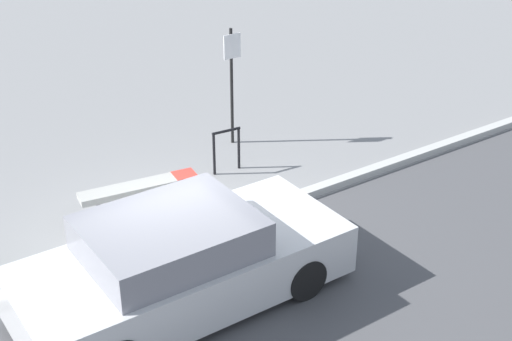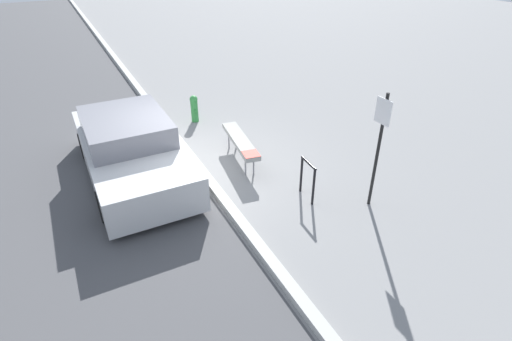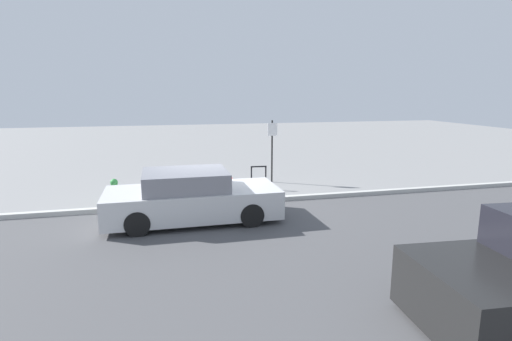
{
  "view_description": "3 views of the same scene",
  "coord_description": "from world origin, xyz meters",
  "views": [
    {
      "loc": [
        -4.02,
        -8.24,
        5.97
      ],
      "look_at": [
        1.38,
        -0.31,
        1.0
      ],
      "focal_mm": 50.0,
      "sensor_mm": 36.0,
      "label": 1
    },
    {
      "loc": [
        7.51,
        -2.38,
        4.64
      ],
      "look_at": [
        1.63,
        0.63,
        0.68
      ],
      "focal_mm": 28.0,
      "sensor_mm": 36.0,
      "label": 2
    },
    {
      "loc": [
        -1.22,
        -11.43,
        3.31
      ],
      "look_at": [
        1.7,
        0.6,
        0.87
      ],
      "focal_mm": 28.0,
      "sensor_mm": 36.0,
      "label": 3
    }
  ],
  "objects": [
    {
      "name": "fire_hydrant",
      "position": [
        -2.61,
        0.85,
        0.41
      ],
      "size": [
        0.36,
        0.22,
        0.77
      ],
      "color": "#338C3F",
      "rests_on": "ground_plane"
    },
    {
      "name": "bike_rack",
      "position": [
        2.02,
        1.57,
        0.5
      ],
      "size": [
        0.55,
        0.09,
        0.83
      ],
      "rotation": [
        0.0,
        0.0,
        -0.08
      ],
      "color": "black",
      "rests_on": "ground_plane"
    },
    {
      "name": "road_strip",
      "position": [
        0.0,
        -5.15,
        0.0
      ],
      "size": [
        60.0,
        10.0,
        0.01
      ],
      "color": "#4C4C4F",
      "rests_on": "ground_plane"
    },
    {
      "name": "sign_post",
      "position": [
        2.78,
        2.54,
        1.38
      ],
      "size": [
        0.36,
        0.08,
        2.3
      ],
      "color": "black",
      "rests_on": "ground_plane"
    },
    {
      "name": "curb",
      "position": [
        0.0,
        0.0,
        0.07
      ],
      "size": [
        60.0,
        0.2,
        0.13
      ],
      "color": "#B7B7B2",
      "rests_on": "ground_plane"
    },
    {
      "name": "ground_plane",
      "position": [
        0.0,
        0.0,
        0.0
      ],
      "size": [
        60.0,
        60.0,
        0.0
      ],
      "primitive_type": "plane",
      "color": "gray"
    },
    {
      "name": "bench",
      "position": [
        0.05,
        1.03,
        0.51
      ],
      "size": [
        1.94,
        0.6,
        0.58
      ],
      "rotation": [
        0.0,
        0.0,
        -0.14
      ],
      "color": "gray",
      "rests_on": "ground_plane"
    },
    {
      "name": "parked_car_near",
      "position": [
        -0.5,
        -1.32,
        0.62
      ],
      "size": [
        4.42,
        1.9,
        1.33
      ],
      "rotation": [
        0.0,
        0.0,
        0.01
      ],
      "color": "black",
      "rests_on": "ground_plane"
    }
  ]
}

